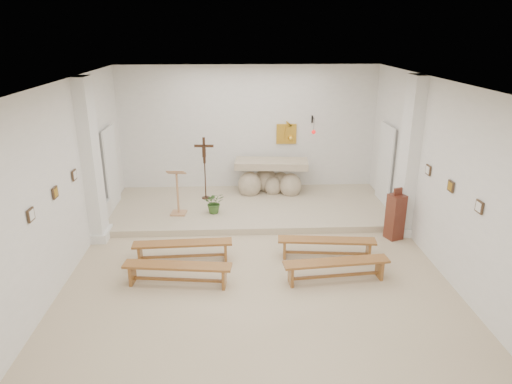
{
  "coord_description": "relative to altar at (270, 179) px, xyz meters",
  "views": [
    {
      "loc": [
        -0.37,
        -7.32,
        4.36
      ],
      "look_at": [
        0.05,
        1.6,
        1.17
      ],
      "focal_mm": 32.0,
      "sensor_mm": 36.0,
      "label": 1
    }
  ],
  "objects": [
    {
      "name": "station_frame_right_front",
      "position": [
        2.89,
        -5.2,
        1.19
      ],
      "size": [
        0.03,
        0.2,
        0.2
      ],
      "primitive_type": "cube",
      "color": "#402D1C",
      "rests_on": "wall_right"
    },
    {
      "name": "wall_left",
      "position": [
        -4.07,
        -4.4,
        1.22
      ],
      "size": [
        0.02,
        10.0,
        3.5
      ],
      "primitive_type": "cube",
      "color": "white",
      "rests_on": "ground"
    },
    {
      "name": "bench_left_second",
      "position": [
        -2.01,
        -4.45,
        -0.23
      ],
      "size": [
        1.97,
        0.54,
        0.41
      ],
      "rotation": [
        0.0,
        0.0,
        -0.12
      ],
      "color": "#8E5E29",
      "rests_on": "ground"
    },
    {
      "name": "station_frame_right_mid",
      "position": [
        2.89,
        -4.2,
        1.19
      ],
      "size": [
        0.03,
        0.2,
        0.2
      ],
      "primitive_type": "cube",
      "color": "#402D1C",
      "rests_on": "wall_right"
    },
    {
      "name": "station_frame_left_rear",
      "position": [
        -4.05,
        -3.2,
        1.19
      ],
      "size": [
        0.03,
        0.2,
        0.2
      ],
      "primitive_type": "cube",
      "color": "#402D1C",
      "rests_on": "wall_left"
    },
    {
      "name": "bench_right_second",
      "position": [
        0.86,
        -4.45,
        -0.23
      ],
      "size": [
        1.96,
        0.5,
        0.41
      ],
      "rotation": [
        0.0,
        0.0,
        0.1
      ],
      "color": "#8E5E29",
      "rests_on": "ground"
    },
    {
      "name": "bench_left_front",
      "position": [
        -2.01,
        -3.55,
        -0.23
      ],
      "size": [
        1.95,
        0.39,
        0.41
      ],
      "rotation": [
        0.0,
        0.0,
        0.04
      ],
      "color": "#8E5E29",
      "rests_on": "ground"
    },
    {
      "name": "lectern",
      "position": [
        -2.33,
        -1.44,
        0.19
      ],
      "size": [
        0.45,
        0.39,
        1.17
      ],
      "rotation": [
        0.0,
        0.0,
        -0.09
      ],
      "color": "tan",
      "rests_on": "sanctuary_platform"
    },
    {
      "name": "wall_back",
      "position": [
        -0.58,
        0.59,
        1.22
      ],
      "size": [
        7.0,
        0.02,
        3.5
      ],
      "primitive_type": "cube",
      "color": "white",
      "rests_on": "ground"
    },
    {
      "name": "radiator_left",
      "position": [
        -4.01,
        -1.7,
        -0.26
      ],
      "size": [
        0.1,
        0.85,
        0.52
      ],
      "primitive_type": "cube",
      "color": "silver",
      "rests_on": "ground"
    },
    {
      "name": "station_frame_right_rear",
      "position": [
        2.89,
        -3.2,
        1.19
      ],
      "size": [
        0.03,
        0.2,
        0.2
      ],
      "primitive_type": "cube",
      "color": "#402D1C",
      "rests_on": "wall_right"
    },
    {
      "name": "wall_right",
      "position": [
        2.91,
        -4.4,
        1.22
      ],
      "size": [
        0.02,
        10.0,
        3.5
      ],
      "primitive_type": "cube",
      "color": "white",
      "rests_on": "ground"
    },
    {
      "name": "pilaster_left",
      "position": [
        -3.95,
        -2.4,
        1.22
      ],
      "size": [
        0.26,
        0.55,
        3.5
      ],
      "primitive_type": "cube",
      "color": "white",
      "rests_on": "ground"
    },
    {
      "name": "donation_pedestal",
      "position": [
        2.52,
        -2.7,
        -0.02
      ],
      "size": [
        0.4,
        0.4,
        1.17
      ],
      "rotation": [
        0.0,
        0.0,
        0.36
      ],
      "color": "#5C291A",
      "rests_on": "ground"
    },
    {
      "name": "radiator_right",
      "position": [
        2.85,
        -1.7,
        -0.26
      ],
      "size": [
        0.1,
        0.85,
        0.52
      ],
      "primitive_type": "cube",
      "color": "silver",
      "rests_on": "ground"
    },
    {
      "name": "crucifix_stand",
      "position": [
        -1.73,
        -0.38,
        0.56
      ],
      "size": [
        0.5,
        0.22,
        1.64
      ],
      "rotation": [
        0.0,
        0.0,
        -0.08
      ],
      "color": "#362011",
      "rests_on": "sanctuary_platform"
    },
    {
      "name": "station_frame_left_mid",
      "position": [
        -4.05,
        -4.2,
        1.19
      ],
      "size": [
        0.03,
        0.2,
        0.2
      ],
      "primitive_type": "cube",
      "color": "#402D1C",
      "rests_on": "wall_left"
    },
    {
      "name": "bench_right_front",
      "position": [
        0.86,
        -3.55,
        -0.23
      ],
      "size": [
        1.96,
        0.5,
        0.41
      ],
      "rotation": [
        0.0,
        0.0,
        -0.1
      ],
      "color": "#8E5E29",
      "rests_on": "ground"
    },
    {
      "name": "ground",
      "position": [
        -0.58,
        -4.4,
        -0.53
      ],
      "size": [
        7.0,
        10.0,
        0.0
      ],
      "primitive_type": "cube",
      "color": "#C3AF8C",
      "rests_on": "ground"
    },
    {
      "name": "ceiling",
      "position": [
        -0.58,
        -4.4,
        2.96
      ],
      "size": [
        7.0,
        10.0,
        0.02
      ],
      "primitive_type": "cube",
      "color": "silver",
      "rests_on": "wall_back"
    },
    {
      "name": "sanctuary_platform",
      "position": [
        -0.58,
        -0.9,
        -0.46
      ],
      "size": [
        6.98,
        3.0,
        0.15
      ],
      "primitive_type": "cube",
      "color": "#BAAB8F",
      "rests_on": "ground"
    },
    {
      "name": "pilaster_right",
      "position": [
        2.79,
        -2.4,
        1.22
      ],
      "size": [
        0.26,
        0.55,
        3.5
      ],
      "primitive_type": "cube",
      "color": "white",
      "rests_on": "ground"
    },
    {
      "name": "station_frame_left_front",
      "position": [
        -4.05,
        -5.2,
        1.19
      ],
      "size": [
        0.03,
        0.2,
        0.2
      ],
      "primitive_type": "cube",
      "color": "#402D1C",
      "rests_on": "wall_left"
    },
    {
      "name": "sanctuary_lamp",
      "position": [
        1.17,
        0.3,
        1.28
      ],
      "size": [
        0.11,
        0.36,
        0.44
      ],
      "color": "black",
      "rests_on": "wall_back"
    },
    {
      "name": "potted_plant",
      "position": [
        -1.46,
        -1.39,
        -0.12
      ],
      "size": [
        0.53,
        0.48,
        0.52
      ],
      "primitive_type": "imported",
      "rotation": [
        0.0,
        0.0,
        0.16
      ],
      "color": "#355A24",
      "rests_on": "sanctuary_platform"
    },
    {
      "name": "altar",
      "position": [
        0.0,
        0.0,
        0.0
      ],
      "size": [
        2.0,
        0.95,
        1.0
      ],
      "rotation": [
        0.0,
        0.0,
        -0.09
      ],
      "color": "#C2AF94",
      "rests_on": "sanctuary_platform"
    },
    {
      "name": "gold_wall_relief",
      "position": [
        0.47,
        0.56,
        1.12
      ],
      "size": [
        0.55,
        0.04,
        0.55
      ],
      "primitive_type": "cube",
      "color": "gold",
      "rests_on": "wall_back"
    }
  ]
}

